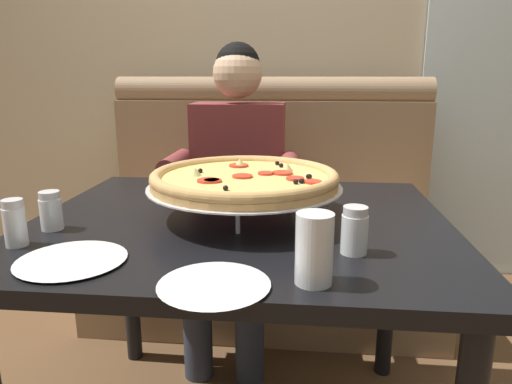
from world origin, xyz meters
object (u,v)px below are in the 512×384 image
(shaker_parmesan, at_px, (15,226))
(drinking_glass, at_px, (314,253))
(diner_main, at_px, (236,178))
(pizza, at_px, (245,179))
(shaker_oregano, at_px, (51,213))
(plate_near_right, at_px, (71,257))
(booth_bench, at_px, (266,228))
(patio_chair, at_px, (435,163))
(shaker_pepper_flakes, at_px, (354,234))
(dining_table, at_px, (241,248))
(plate_near_left, at_px, (214,282))

(shaker_parmesan, relative_size, drinking_glass, 0.80)
(diner_main, height_order, shaker_parmesan, diner_main)
(pizza, bearing_deg, shaker_parmesan, -150.83)
(shaker_oregano, distance_m, plate_near_right, 0.26)
(pizza, xyz_separation_m, plate_near_right, (-0.33, -0.36, -0.10))
(booth_bench, bearing_deg, patio_chair, 47.38)
(shaker_pepper_flakes, bearing_deg, shaker_oregano, 173.21)
(patio_chair, bearing_deg, dining_table, -117.22)
(dining_table, bearing_deg, plate_near_left, -88.91)
(pizza, relative_size, drinking_glass, 3.87)
(plate_near_left, bearing_deg, pizza, 89.67)
(pizza, bearing_deg, dining_table, -122.63)
(shaker_oregano, xyz_separation_m, drinking_glass, (0.67, -0.26, 0.02))
(drinking_glass, distance_m, patio_chair, 2.75)
(shaker_parmesan, height_order, plate_near_right, shaker_parmesan)
(shaker_parmesan, relative_size, patio_chair, 0.13)
(shaker_pepper_flakes, bearing_deg, diner_main, 113.44)
(diner_main, bearing_deg, plate_near_left, -83.86)
(diner_main, bearing_deg, plate_near_right, -101.17)
(booth_bench, height_order, plate_near_left, booth_bench)
(drinking_glass, bearing_deg, pizza, 113.95)
(shaker_oregano, distance_m, drinking_glass, 0.72)
(pizza, distance_m, shaker_pepper_flakes, 0.38)
(pizza, xyz_separation_m, patio_chair, (1.11, 2.16, -0.33))
(diner_main, bearing_deg, shaker_parmesan, -111.66)
(diner_main, distance_m, pizza, 0.70)
(diner_main, relative_size, patio_chair, 1.48)
(diner_main, relative_size, shaker_oregano, 12.62)
(plate_near_right, bearing_deg, patio_chair, 60.32)
(shaker_oregano, distance_m, plate_near_left, 0.56)
(dining_table, height_order, diner_main, diner_main)
(diner_main, distance_m, patio_chair, 1.94)
(booth_bench, bearing_deg, pizza, -89.34)
(patio_chair, bearing_deg, shaker_parmesan, -123.46)
(pizza, relative_size, shaker_oregano, 5.35)
(dining_table, height_order, shaker_parmesan, shaker_parmesan)
(plate_near_left, distance_m, drinking_glass, 0.20)
(booth_bench, xyz_separation_m, dining_table, (0.00, -0.96, 0.26))
(shaker_oregano, height_order, patio_chair, patio_chair)
(pizza, bearing_deg, plate_near_right, -132.15)
(plate_near_right, distance_m, patio_chair, 2.91)
(shaker_oregano, bearing_deg, booth_bench, 66.77)
(shaker_pepper_flakes, height_order, shaker_oregano, shaker_pepper_flakes)
(booth_bench, xyz_separation_m, pizza, (0.01, -0.94, 0.46))
(dining_table, xyz_separation_m, shaker_parmesan, (-0.49, -0.26, 0.14))
(pizza, height_order, shaker_pepper_flakes, pizza)
(drinking_glass, height_order, patio_chair, drinking_glass)
(shaker_parmesan, relative_size, plate_near_right, 0.48)
(booth_bench, relative_size, drinking_glass, 11.61)
(patio_chair, bearing_deg, drinking_glass, -109.75)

